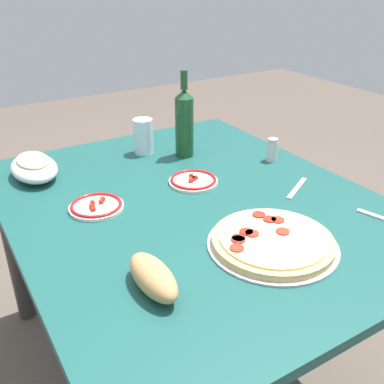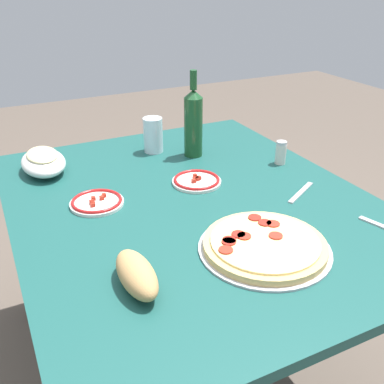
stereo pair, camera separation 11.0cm
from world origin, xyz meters
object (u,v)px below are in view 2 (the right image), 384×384
Objects in this scene: pepperoni_pizza at (264,245)px; side_plate_near at (97,202)px; wine_bottle at (193,122)px; side_plate_far at (197,181)px; spice_shaker at (281,153)px; water_glass at (153,135)px; bread_loaf at (137,274)px; baked_pasta_dish at (43,161)px; dining_table at (192,227)px.

side_plate_near is (0.43, 0.32, -0.01)m from pepperoni_pizza.
side_plate_far is (-0.23, 0.10, -0.13)m from wine_bottle.
wine_bottle reaches higher than spice_shaker.
water_glass reaches higher than side_plate_near.
side_plate_far is at bearing -40.64° from bread_loaf.
spice_shaker is (-0.22, -0.25, -0.09)m from wine_bottle.
wine_bottle reaches higher than baked_pasta_dish.
baked_pasta_dish is at bearing 17.31° from side_plate_near.
baked_pasta_dish is at bearing 80.15° from wine_bottle.
wine_bottle is 0.17m from water_glass.
wine_bottle reaches higher than dining_table.
water_glass is at bearing 3.88° from side_plate_far.
side_plate_far is (0.00, -0.34, -0.00)m from side_plate_near.
spice_shaker is at bearing -74.21° from dining_table.
baked_pasta_dish is at bearing 29.30° from pepperoni_pizza.
spice_shaker reaches higher than dining_table.
water_glass is 0.34m from side_plate_far.
pepperoni_pizza is at bearing -143.15° from side_plate_near.
spice_shaker reaches higher than side_plate_near.
wine_bottle reaches higher than bread_loaf.
bread_loaf reaches higher than side_plate_far.
side_plate_near is 0.43m from bread_loaf.
side_plate_far is (0.43, -0.02, -0.01)m from pepperoni_pizza.
side_plate_far is at bearing -2.80° from pepperoni_pizza.
bread_loaf is at bearing 137.23° from dining_table.
wine_bottle is (-0.09, -0.55, 0.09)m from baked_pasta_dish.
side_plate_far is at bearing -89.91° from side_plate_near.
water_glass is at bearing -6.06° from dining_table.
pepperoni_pizza is (-0.33, -0.05, 0.11)m from dining_table.
spice_shaker is (0.12, -0.42, 0.14)m from dining_table.
bread_loaf is (-0.43, 0.02, 0.03)m from side_plate_near.
water_glass is (0.10, 0.12, -0.07)m from wine_bottle.
side_plate_near is 0.34m from side_plate_far.
baked_pasta_dish is at bearing 91.28° from water_glass.
water_glass reaches higher than spice_shaker.
side_plate_near is (0.11, 0.27, 0.11)m from dining_table.
side_plate_far is 0.56m from bread_loaf.
baked_pasta_dish is (0.43, 0.38, 0.14)m from dining_table.
bread_loaf is at bearing 144.56° from wine_bottle.
pepperoni_pizza is 2.52× the size of water_glass.
dining_table is 0.17m from side_plate_far.
bread_loaf is (-0.76, 0.34, -0.03)m from water_glass.
wine_bottle is at bearing -130.18° from water_glass.
wine_bottle reaches higher than side_plate_far.
baked_pasta_dish reaches higher than pepperoni_pizza.
water_glass is 0.50m from spice_shaker.
bread_loaf reaches higher than pepperoni_pizza.
baked_pasta_dish is 2.76× the size of spice_shaker.
bread_loaf is (-0.43, 0.37, 0.03)m from side_plate_far.
wine_bottle is (0.34, -0.17, 0.23)m from dining_table.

